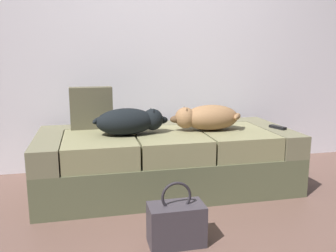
{
  "coord_description": "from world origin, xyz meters",
  "views": [
    {
      "loc": [
        -0.61,
        -1.75,
        1.08
      ],
      "look_at": [
        0.0,
        0.93,
        0.53
      ],
      "focal_mm": 38.26,
      "sensor_mm": 36.0,
      "label": 1
    }
  ],
  "objects_px": {
    "couch": "(167,160)",
    "dog_tan": "(207,118)",
    "tv_remote": "(278,127)",
    "handbag": "(176,223)",
    "throw_pillow": "(91,108)",
    "dog_dark": "(130,121)"
  },
  "relations": [
    {
      "from": "tv_remote",
      "to": "couch",
      "type": "bearing_deg",
      "value": 152.95
    },
    {
      "from": "couch",
      "to": "throw_pillow",
      "type": "height_order",
      "value": "throw_pillow"
    },
    {
      "from": "handbag",
      "to": "tv_remote",
      "type": "bearing_deg",
      "value": 36.16
    },
    {
      "from": "dog_dark",
      "to": "dog_tan",
      "type": "relative_size",
      "value": 0.99
    },
    {
      "from": "dog_dark",
      "to": "handbag",
      "type": "distance_m",
      "value": 0.95
    },
    {
      "from": "dog_dark",
      "to": "throw_pillow",
      "type": "bearing_deg",
      "value": 132.93
    },
    {
      "from": "tv_remote",
      "to": "throw_pillow",
      "type": "bearing_deg",
      "value": 146.69
    },
    {
      "from": "couch",
      "to": "dog_tan",
      "type": "height_order",
      "value": "dog_tan"
    },
    {
      "from": "tv_remote",
      "to": "dog_dark",
      "type": "bearing_deg",
      "value": 157.6
    },
    {
      "from": "couch",
      "to": "throw_pillow",
      "type": "bearing_deg",
      "value": 157.3
    },
    {
      "from": "handbag",
      "to": "throw_pillow",
      "type": "bearing_deg",
      "value": 111.21
    },
    {
      "from": "dog_dark",
      "to": "handbag",
      "type": "relative_size",
      "value": 1.58
    },
    {
      "from": "tv_remote",
      "to": "handbag",
      "type": "xyz_separation_m",
      "value": [
        -1.05,
        -0.77,
        -0.36
      ]
    },
    {
      "from": "couch",
      "to": "handbag",
      "type": "xyz_separation_m",
      "value": [
        -0.14,
        -0.88,
        -0.11
      ]
    },
    {
      "from": "couch",
      "to": "tv_remote",
      "type": "xyz_separation_m",
      "value": [
        0.91,
        -0.12,
        0.25
      ]
    },
    {
      "from": "dog_dark",
      "to": "tv_remote",
      "type": "height_order",
      "value": "dog_dark"
    },
    {
      "from": "couch",
      "to": "tv_remote",
      "type": "bearing_deg",
      "value": -7.23
    },
    {
      "from": "throw_pillow",
      "to": "handbag",
      "type": "xyz_separation_m",
      "value": [
        0.44,
        -1.13,
        -0.52
      ]
    },
    {
      "from": "throw_pillow",
      "to": "dog_dark",
      "type": "bearing_deg",
      "value": -47.07
    },
    {
      "from": "dog_tan",
      "to": "throw_pillow",
      "type": "bearing_deg",
      "value": 162.43
    },
    {
      "from": "couch",
      "to": "tv_remote",
      "type": "height_order",
      "value": "tv_remote"
    },
    {
      "from": "tv_remote",
      "to": "handbag",
      "type": "relative_size",
      "value": 0.4
    }
  ]
}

